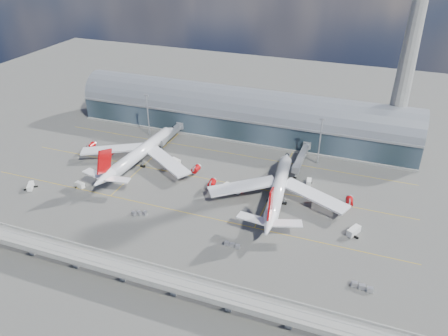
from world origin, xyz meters
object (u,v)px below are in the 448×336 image
(cargo_train_1, at_px, (232,245))
(service_truck_4, at_px, (309,182))
(airliner_right, at_px, (278,190))
(floodlight_mast_left, at_px, (148,114))
(service_truck_3, at_px, (354,231))
(cargo_train_2, at_px, (362,287))
(floodlight_mast_right, at_px, (320,140))
(airliner_left, at_px, (138,154))
(control_tower, at_px, (408,59))
(service_truck_2, at_px, (232,188))
(cargo_train_0, at_px, (139,213))
(service_truck_0, at_px, (30,186))
(service_truck_1, at_px, (80,185))
(service_truck_5, at_px, (176,161))

(cargo_train_1, bearing_deg, service_truck_4, -23.91)
(airliner_right, height_order, cargo_train_1, airliner_right)
(floodlight_mast_left, bearing_deg, service_truck_4, -12.87)
(service_truck_3, distance_m, cargo_train_1, 50.21)
(cargo_train_2, bearing_deg, airliner_right, 34.58)
(service_truck_4, bearing_deg, floodlight_mast_left, 160.46)
(floodlight_mast_right, bearing_deg, airliner_left, -158.98)
(control_tower, relative_size, service_truck_4, 20.98)
(service_truck_2, relative_size, cargo_train_1, 1.33)
(cargo_train_0, bearing_deg, control_tower, -22.06)
(service_truck_0, relative_size, cargo_train_0, 0.95)
(airliner_left, distance_m, service_truck_0, 53.77)
(cargo_train_1, bearing_deg, service_truck_2, 14.25)
(service_truck_1, relative_size, cargo_train_0, 0.73)
(service_truck_3, bearing_deg, airliner_right, -173.86)
(service_truck_0, distance_m, cargo_train_0, 59.46)
(airliner_right, height_order, service_truck_5, airliner_right)
(service_truck_1, bearing_deg, floodlight_mast_left, 11.13)
(service_truck_5, bearing_deg, service_truck_4, -64.00)
(control_tower, bearing_deg, airliner_left, -153.30)
(service_truck_2, distance_m, service_truck_3, 58.84)
(airliner_left, xyz_separation_m, airliner_right, (76.58, -7.89, -0.51))
(floodlight_mast_right, height_order, cargo_train_0, floodlight_mast_right)
(service_truck_1, distance_m, service_truck_5, 49.77)
(floodlight_mast_left, height_order, cargo_train_0, floodlight_mast_left)
(floodlight_mast_left, relative_size, cargo_train_0, 3.66)
(service_truck_1, bearing_deg, cargo_train_2, -85.68)
(service_truck_5, distance_m, cargo_train_2, 116.30)
(airliner_right, height_order, service_truck_4, airliner_right)
(floodlight_mast_right, xyz_separation_m, service_truck_3, (24.16, -55.19, -11.97))
(cargo_train_1, bearing_deg, control_tower, -31.92)
(control_tower, xyz_separation_m, cargo_train_0, (-99.72, -101.45, -50.82))
(floodlight_mast_right, bearing_deg, service_truck_0, -149.60)
(service_truck_0, bearing_deg, floodlight_mast_left, 40.90)
(floodlight_mast_right, xyz_separation_m, service_truck_0, (-124.18, -72.84, -12.25))
(control_tower, xyz_separation_m, cargo_train_1, (-54.69, -107.63, -50.85))
(floodlight_mast_left, bearing_deg, service_truck_3, -23.97)
(control_tower, xyz_separation_m, service_truck_3, (-10.84, -83.19, -49.97))
(control_tower, xyz_separation_m, airliner_left, (-122.64, -61.68, -45.39))
(airliner_left, height_order, cargo_train_2, airliner_left)
(control_tower, xyz_separation_m, floodlight_mast_left, (-135.00, -28.00, -38.00))
(service_truck_2, bearing_deg, service_truck_0, 129.01)
(control_tower, bearing_deg, service_truck_5, -152.69)
(control_tower, bearing_deg, cargo_train_0, -134.51)
(floodlight_mast_right, bearing_deg, cargo_train_2, -70.52)
(floodlight_mast_right, xyz_separation_m, cargo_train_0, (-64.72, -73.45, -12.82))
(floodlight_mast_left, bearing_deg, service_truck_0, -108.36)
(service_truck_0, xyz_separation_m, cargo_train_2, (154.36, -12.48, -0.47))
(control_tower, relative_size, service_truck_1, 20.10)
(control_tower, bearing_deg, service_truck_1, -146.33)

